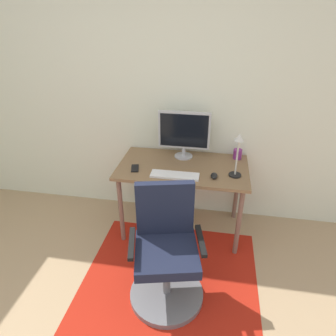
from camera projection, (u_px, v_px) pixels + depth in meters
The scene contains 10 objects.
wall_back at pixel (149, 94), 2.96m from camera, with size 6.00×0.10×2.60m, color silver.
area_rug at pixel (169, 286), 2.49m from camera, with size 1.46×1.50×0.01m, color #AA1E11.
desk at pixel (183, 173), 2.85m from camera, with size 1.22×0.68×0.74m.
monitor at pixel (184, 132), 2.86m from camera, with size 0.50×0.18×0.46m.
keyboard at pixel (175, 175), 2.64m from camera, with size 0.43×0.13×0.02m, color white.
computer_mouse at pixel (214, 176), 2.61m from camera, with size 0.06×0.10×0.03m, color black.
coffee_cup at pixel (238, 154), 2.93m from camera, with size 0.08×0.08×0.09m, color #7A2878.
cell_phone at pixel (135, 168), 2.76m from camera, with size 0.07×0.14×0.01m, color black.
desk_lamp at pixel (238, 149), 2.53m from camera, with size 0.11×0.11×0.40m.
office_chair at pixel (166, 258), 2.28m from camera, with size 0.60×0.58×0.95m.
Camera 1 is at (0.69, -0.68, 2.05)m, focal length 31.86 mm.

